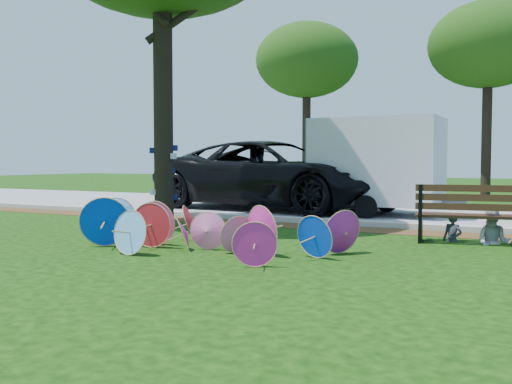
# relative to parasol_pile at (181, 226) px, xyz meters

# --- Properties ---
(ground) EXTENTS (90.00, 90.00, 0.00)m
(ground) POSITION_rel_parasol_pile_xyz_m (0.17, -0.55, -0.37)
(ground) COLOR black
(ground) RESTS_ON ground
(mulch_strip) EXTENTS (90.00, 1.00, 0.01)m
(mulch_strip) POSITION_rel_parasol_pile_xyz_m (0.17, 3.95, -0.37)
(mulch_strip) COLOR #472D16
(mulch_strip) RESTS_ON ground
(curb) EXTENTS (90.00, 0.30, 0.12)m
(curb) POSITION_rel_parasol_pile_xyz_m (0.17, 4.65, -0.31)
(curb) COLOR #B7B5AD
(curb) RESTS_ON ground
(street) EXTENTS (90.00, 8.00, 0.01)m
(street) POSITION_rel_parasol_pile_xyz_m (0.17, 8.80, -0.37)
(street) COLOR gray
(street) RESTS_ON ground
(parasol_pile) EXTENTS (5.18, 2.35, 0.88)m
(parasol_pile) POSITION_rel_parasol_pile_xyz_m (0.00, 0.00, 0.00)
(parasol_pile) COLOR #C92289
(parasol_pile) RESTS_ON ground
(black_van) EXTENTS (7.86, 4.30, 2.09)m
(black_van) POSITION_rel_parasol_pile_xyz_m (-1.99, 7.77, 0.67)
(black_van) COLOR black
(black_van) RESTS_ON ground
(cargo_trailer) EXTENTS (3.31, 2.10, 2.92)m
(cargo_trailer) POSITION_rel_parasol_pile_xyz_m (1.32, 7.35, 1.08)
(cargo_trailer) COLOR silver
(cargo_trailer) RESTS_ON ground
(park_bench) EXTENTS (2.10, 1.08, 1.04)m
(park_bench) POSITION_rel_parasol_pile_xyz_m (4.29, 2.91, 0.15)
(park_bench) COLOR black
(park_bench) RESTS_ON ground
(person_left) EXTENTS (0.42, 0.34, 1.00)m
(person_left) POSITION_rel_parasol_pile_xyz_m (3.94, 2.96, 0.13)
(person_left) COLOR #343A47
(person_left) RESTS_ON ground
(person_right) EXTENTS (0.63, 0.51, 1.23)m
(person_right) POSITION_rel_parasol_pile_xyz_m (4.64, 2.96, 0.24)
(person_right) COLOR #B8B7C1
(person_right) RESTS_ON ground
(bg_trees) EXTENTS (19.35, 4.86, 7.40)m
(bg_trees) POSITION_rel_parasol_pile_xyz_m (3.46, 14.93, 5.39)
(bg_trees) COLOR black
(bg_trees) RESTS_ON ground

